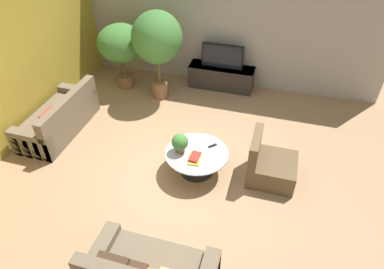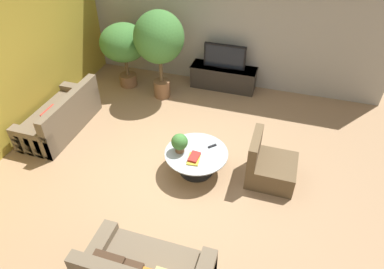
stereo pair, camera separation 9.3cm
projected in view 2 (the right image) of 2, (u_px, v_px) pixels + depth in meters
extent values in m
plane|color=#9E7A56|center=(178.00, 166.00, 6.23)|extent=(24.00, 24.00, 0.00)
cube|color=#A39E93|center=(224.00, 22.00, 7.71)|extent=(7.40, 0.12, 3.00)
cube|color=gold|center=(10.00, 61.00, 6.20)|extent=(0.12, 7.40, 3.00)
cube|color=#2D2823|center=(223.00, 77.00, 8.21)|extent=(1.53, 0.48, 0.54)
cube|color=#2D2823|center=(224.00, 68.00, 8.05)|extent=(1.56, 0.50, 0.02)
cube|color=black|center=(225.00, 56.00, 7.87)|extent=(0.97, 0.08, 0.56)
cube|color=black|center=(224.00, 57.00, 7.84)|extent=(0.89, 0.00, 0.51)
cube|color=black|center=(224.00, 67.00, 8.04)|extent=(0.29, 0.13, 0.02)
cylinder|color=black|center=(196.00, 170.00, 6.14)|extent=(0.60, 0.60, 0.02)
cylinder|color=black|center=(196.00, 162.00, 6.01)|extent=(0.10, 0.10, 0.41)
cylinder|color=#A8B2B7|center=(196.00, 153.00, 5.88)|extent=(1.10, 1.10, 0.02)
cube|color=brown|center=(60.00, 120.00, 6.98)|extent=(0.84, 1.83, 0.42)
cube|color=brown|center=(70.00, 106.00, 6.63)|extent=(0.16, 1.83, 0.42)
cube|color=brown|center=(81.00, 97.00, 7.54)|extent=(0.84, 0.20, 0.54)
cube|color=brown|center=(33.00, 142.00, 6.33)|extent=(0.84, 0.20, 0.54)
cube|color=#B23328|center=(75.00, 97.00, 7.02)|extent=(0.14, 0.30, 0.28)
cube|color=#B23328|center=(63.00, 107.00, 6.71)|extent=(0.18, 0.34, 0.33)
cube|color=#B23328|center=(50.00, 118.00, 6.39)|extent=(0.17, 0.39, 0.36)
cube|color=brown|center=(99.00, 259.00, 4.49)|extent=(0.20, 0.84, 0.54)
cube|color=#422D1E|center=(111.00, 264.00, 4.08)|extent=(0.38, 0.15, 0.35)
cube|color=brown|center=(271.00, 170.00, 5.86)|extent=(0.80, 0.76, 0.40)
cube|color=brown|center=(255.00, 148.00, 5.67)|extent=(0.14, 0.76, 0.46)
cylinder|color=brown|center=(129.00, 80.00, 8.39)|extent=(0.41, 0.41, 0.28)
cylinder|color=brown|center=(127.00, 67.00, 8.17)|extent=(0.08, 0.08, 0.40)
ellipsoid|color=#3D7533|center=(124.00, 42.00, 7.78)|extent=(1.09, 1.09, 0.85)
cylinder|color=brown|center=(162.00, 88.00, 7.96)|extent=(0.38, 0.38, 0.40)
cylinder|color=brown|center=(161.00, 71.00, 7.68)|extent=(0.08, 0.08, 0.49)
ellipsoid|color=#3D7533|center=(159.00, 37.00, 7.17)|extent=(1.08, 1.08, 1.12)
cylinder|color=brown|center=(180.00, 149.00, 5.88)|extent=(0.16, 0.16, 0.09)
sphere|color=#3D7533|center=(180.00, 142.00, 5.77)|extent=(0.29, 0.29, 0.29)
cube|color=gold|center=(194.00, 159.00, 5.73)|extent=(0.22, 0.32, 0.02)
cube|color=#A32823|center=(194.00, 157.00, 5.73)|extent=(0.17, 0.26, 0.04)
cube|color=black|center=(212.00, 146.00, 5.99)|extent=(0.14, 0.14, 0.02)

